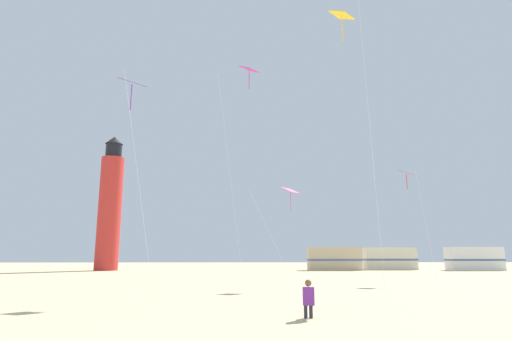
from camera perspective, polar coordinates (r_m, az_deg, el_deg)
The scene contains 10 objects.
kite_flyer_standing at distance 13.28m, azimuth 7.09°, elevation -16.74°, with size 0.36×0.53×1.16m.
kite_diamond_violet at distance 18.27m, azimuth -16.36°, elevation 10.40°, with size 1.94×1.94×9.06m.
kite_diamond_gold at distance 19.79m, azimuth 11.83°, elevation 18.42°, with size 1.97×1.97×12.44m.
kite_diamond_magenta at distance 24.44m, azimuth -1.15°, elevation 12.27°, with size 2.43×2.43×12.48m.
kite_diamond_scarlet at distance 32.08m, azimuth 19.77°, elevation -0.77°, with size 2.23×2.23×7.87m.
kite_diamond_rainbow at distance 25.17m, azimuth 4.54°, elevation -3.12°, with size 3.07×3.07×5.86m.
lighthouse_distant at distance 55.80m, azimuth -19.12°, elevation -4.56°, with size 2.80×2.80×16.80m.
rv_van_tan at distance 53.82m, azimuth 10.50°, elevation -11.64°, with size 6.49×2.49×2.80m.
rv_van_cream at distance 57.83m, azimuth 17.62°, elevation -11.27°, with size 6.47×2.44×2.80m.
rv_van_white at distance 59.04m, azimuth 27.38°, elevation -10.55°, with size 6.46×2.39×2.80m.
Camera 1 is at (-1.47, -5.83, 1.89)m, focal length 29.61 mm.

